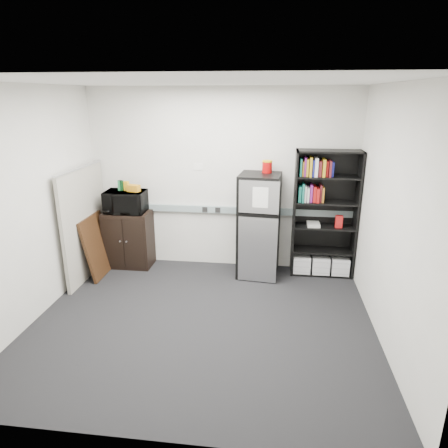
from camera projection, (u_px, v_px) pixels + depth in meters
name	position (u px, v px, depth m)	size (l,w,h in m)	color
floor	(203.00, 321.00, 4.76)	(4.00, 4.00, 0.00)	black
wall_back	(221.00, 180.00, 5.99)	(4.00, 0.02, 2.70)	silver
wall_right	(392.00, 220.00, 4.10)	(0.02, 3.50, 2.70)	silver
wall_left	(29.00, 207.00, 4.58)	(0.02, 3.50, 2.70)	silver
ceiling	(198.00, 81.00, 3.92)	(4.00, 3.50, 0.02)	white
electrical_raceway	(221.00, 210.00, 6.10)	(3.92, 0.05, 0.10)	gray
wall_note	(198.00, 167.00, 5.97)	(0.14, 0.00, 0.10)	white
bookshelf	(324.00, 215.00, 5.77)	(0.90, 0.34, 1.85)	black
cubicle_partition	(85.00, 223.00, 5.75)	(0.06, 1.30, 1.62)	#A19E8F
cabinet	(129.00, 239.00, 6.21)	(0.70, 0.47, 0.88)	black
microwave	(126.00, 202.00, 6.00)	(0.59, 0.40, 0.33)	black
snack_box_a	(120.00, 185.00, 5.97)	(0.07, 0.05, 0.15)	#1B6134
snack_box_b	(121.00, 185.00, 5.97)	(0.07, 0.05, 0.15)	#0B3315
snack_box_c	(126.00, 186.00, 5.96)	(0.07, 0.05, 0.14)	gold
snack_bag	(134.00, 188.00, 5.91)	(0.18, 0.10, 0.10)	orange
refrigerator	(259.00, 226.00, 5.79)	(0.62, 0.65, 1.52)	black
coffee_can	(267.00, 166.00, 5.64)	(0.14, 0.14, 0.19)	#9E0707
framed_poster	(98.00, 246.00, 5.89)	(0.21, 0.71, 0.90)	black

